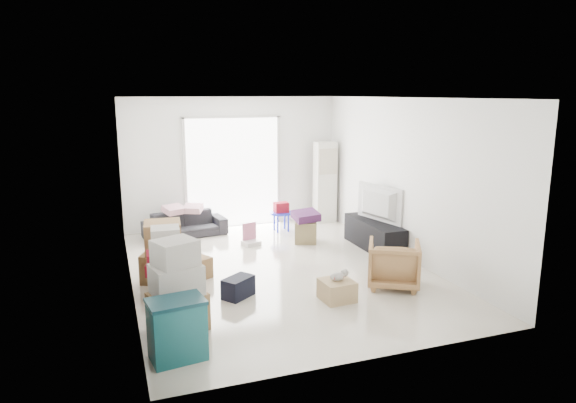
% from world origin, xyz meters
% --- Properties ---
extents(room_shell, '(4.98, 6.48, 3.18)m').
position_xyz_m(room_shell, '(0.00, 0.00, 1.35)').
color(room_shell, silver).
rests_on(room_shell, ground).
extents(sliding_door, '(2.10, 0.04, 2.33)m').
position_xyz_m(sliding_door, '(0.00, 2.98, 1.24)').
color(sliding_door, white).
rests_on(sliding_door, room_shell).
extents(ac_tower, '(0.45, 0.30, 1.75)m').
position_xyz_m(ac_tower, '(1.95, 2.65, 0.88)').
color(ac_tower, silver).
rests_on(ac_tower, room_shell).
extents(tv_console, '(0.46, 1.52, 0.51)m').
position_xyz_m(tv_console, '(2.00, 0.52, 0.25)').
color(tv_console, black).
rests_on(tv_console, room_shell).
extents(television, '(0.89, 1.24, 0.15)m').
position_xyz_m(television, '(2.00, 0.52, 0.58)').
color(television, black).
rests_on(television, tv_console).
extents(sofa, '(1.64, 0.67, 0.62)m').
position_xyz_m(sofa, '(-1.11, 2.50, 0.31)').
color(sofa, '#27272D').
rests_on(sofa, room_shell).
extents(pillow_left, '(0.43, 0.40, 0.11)m').
position_xyz_m(pillow_left, '(-1.31, 2.49, 0.68)').
color(pillow_left, '#D098A8').
rests_on(pillow_left, sofa).
extents(pillow_right, '(0.40, 0.37, 0.11)m').
position_xyz_m(pillow_right, '(-0.94, 2.47, 0.68)').
color(pillow_right, '#D098A8').
rests_on(pillow_right, sofa).
extents(armchair, '(0.96, 0.94, 0.74)m').
position_xyz_m(armchair, '(1.35, -1.23, 0.37)').
color(armchair, tan).
rests_on(armchair, room_shell).
extents(storage_bins, '(0.63, 0.48, 0.67)m').
position_xyz_m(storage_bins, '(-1.90, -2.30, 0.33)').
color(storage_bins, '#16575D').
rests_on(storage_bins, room_shell).
extents(box_stack_a, '(0.73, 0.66, 1.11)m').
position_xyz_m(box_stack_a, '(-1.80, -1.60, 0.50)').
color(box_stack_a, olive).
rests_on(box_stack_a, room_shell).
extents(box_stack_b, '(0.60, 0.51, 1.00)m').
position_xyz_m(box_stack_b, '(-1.80, -0.56, 0.43)').
color(box_stack_b, olive).
rests_on(box_stack_b, room_shell).
extents(box_stack_c, '(0.76, 0.70, 0.91)m').
position_xyz_m(box_stack_c, '(-1.77, 0.12, 0.44)').
color(box_stack_c, olive).
rests_on(box_stack_c, room_shell).
extents(loose_box, '(0.52, 0.52, 0.32)m').
position_xyz_m(loose_box, '(-1.31, 0.08, 0.16)').
color(loose_box, olive).
rests_on(loose_box, room_shell).
extents(duffel_bag, '(0.51, 0.48, 0.28)m').
position_xyz_m(duffel_bag, '(-0.88, -0.87, 0.14)').
color(duffel_bag, black).
rests_on(duffel_bag, room_shell).
extents(ottoman, '(0.53, 0.53, 0.41)m').
position_xyz_m(ottoman, '(0.98, 1.30, 0.20)').
color(ottoman, '#978558').
rests_on(ottoman, room_shell).
extents(blanket, '(0.45, 0.45, 0.14)m').
position_xyz_m(blanket, '(0.98, 1.30, 0.48)').
color(blanket, '#4B2051').
rests_on(blanket, ottoman).
extents(kids_table, '(0.46, 0.46, 0.59)m').
position_xyz_m(kids_table, '(0.80, 2.23, 0.42)').
color(kids_table, '#212DD2').
rests_on(kids_table, room_shell).
extents(toy_walker, '(0.36, 0.34, 0.40)m').
position_xyz_m(toy_walker, '(-0.05, 1.51, 0.11)').
color(toy_walker, silver).
rests_on(toy_walker, room_shell).
extents(wood_crate, '(0.44, 0.44, 0.28)m').
position_xyz_m(wood_crate, '(0.36, -1.43, 0.14)').
color(wood_crate, tan).
rests_on(wood_crate, room_shell).
extents(plush_bunny, '(0.28, 0.16, 0.14)m').
position_xyz_m(plush_bunny, '(0.39, -1.42, 0.35)').
color(plush_bunny, '#B2ADA8').
rests_on(plush_bunny, wood_crate).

